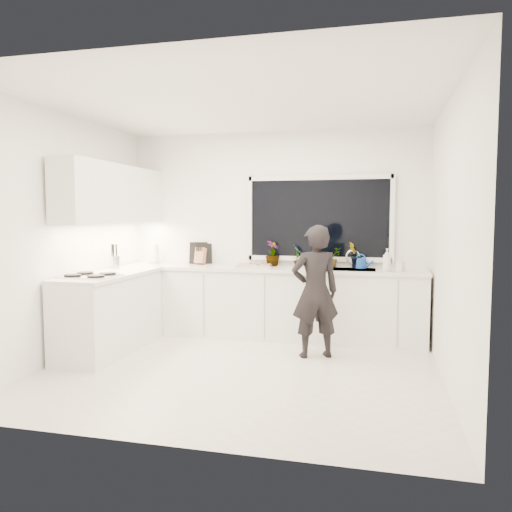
# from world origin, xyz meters

# --- Properties ---
(floor) EXTENTS (4.00, 3.50, 0.02)m
(floor) POSITION_xyz_m (0.00, 0.00, -0.01)
(floor) COLOR beige
(floor) RESTS_ON ground
(wall_back) EXTENTS (4.00, 0.02, 2.70)m
(wall_back) POSITION_xyz_m (0.00, 1.76, 1.35)
(wall_back) COLOR white
(wall_back) RESTS_ON ground
(wall_left) EXTENTS (0.02, 3.50, 2.70)m
(wall_left) POSITION_xyz_m (-2.01, 0.00, 1.35)
(wall_left) COLOR white
(wall_left) RESTS_ON ground
(wall_right) EXTENTS (0.02, 3.50, 2.70)m
(wall_right) POSITION_xyz_m (2.01, 0.00, 1.35)
(wall_right) COLOR white
(wall_right) RESTS_ON ground
(ceiling) EXTENTS (4.00, 3.50, 0.02)m
(ceiling) POSITION_xyz_m (0.00, 0.00, 2.71)
(ceiling) COLOR white
(ceiling) RESTS_ON wall_back
(window) EXTENTS (1.80, 0.02, 1.00)m
(window) POSITION_xyz_m (0.60, 1.73, 1.55)
(window) COLOR black
(window) RESTS_ON wall_back
(base_cabinets_back) EXTENTS (3.92, 0.58, 0.88)m
(base_cabinets_back) POSITION_xyz_m (0.00, 1.45, 0.44)
(base_cabinets_back) COLOR white
(base_cabinets_back) RESTS_ON floor
(base_cabinets_left) EXTENTS (0.58, 1.60, 0.88)m
(base_cabinets_left) POSITION_xyz_m (-1.67, 0.35, 0.44)
(base_cabinets_left) COLOR white
(base_cabinets_left) RESTS_ON floor
(countertop_back) EXTENTS (3.94, 0.62, 0.04)m
(countertop_back) POSITION_xyz_m (0.00, 1.44, 0.90)
(countertop_back) COLOR silver
(countertop_back) RESTS_ON base_cabinets_back
(countertop_left) EXTENTS (0.62, 1.60, 0.04)m
(countertop_left) POSITION_xyz_m (-1.67, 0.35, 0.90)
(countertop_left) COLOR silver
(countertop_left) RESTS_ON base_cabinets_left
(upper_cabinets) EXTENTS (0.34, 2.10, 0.70)m
(upper_cabinets) POSITION_xyz_m (-1.79, 0.70, 1.85)
(upper_cabinets) COLOR white
(upper_cabinets) RESTS_ON wall_left
(sink) EXTENTS (0.58, 0.42, 0.14)m
(sink) POSITION_xyz_m (1.05, 1.45, 0.87)
(sink) COLOR silver
(sink) RESTS_ON countertop_back
(faucet) EXTENTS (0.03, 0.03, 0.22)m
(faucet) POSITION_xyz_m (1.05, 1.65, 1.03)
(faucet) COLOR silver
(faucet) RESTS_ON countertop_back
(stovetop) EXTENTS (0.56, 0.48, 0.03)m
(stovetop) POSITION_xyz_m (-1.69, -0.00, 0.94)
(stovetop) COLOR black
(stovetop) RESTS_ON countertop_left
(person) EXTENTS (0.64, 0.54, 1.48)m
(person) POSITION_xyz_m (0.69, 0.68, 0.74)
(person) COLOR black
(person) RESTS_ON floor
(pizza_tray) EXTENTS (0.49, 0.39, 0.03)m
(pizza_tray) POSITION_xyz_m (-0.20, 1.42, 0.94)
(pizza_tray) COLOR #B5B5BA
(pizza_tray) RESTS_ON countertop_back
(pizza) EXTENTS (0.45, 0.35, 0.01)m
(pizza) POSITION_xyz_m (-0.20, 1.42, 0.95)
(pizza) COLOR red
(pizza) RESTS_ON pizza_tray
(watering_can) EXTENTS (0.17, 0.17, 0.13)m
(watering_can) POSITION_xyz_m (1.15, 1.61, 0.98)
(watering_can) COLOR #1144A8
(watering_can) RESTS_ON countertop_back
(paper_towel_roll) EXTENTS (0.11, 0.11, 0.26)m
(paper_towel_roll) POSITION_xyz_m (-1.66, 1.55, 1.05)
(paper_towel_roll) COLOR white
(paper_towel_roll) RESTS_ON countertop_back
(knife_block) EXTENTS (0.14, 0.11, 0.22)m
(knife_block) POSITION_xyz_m (-1.00, 1.59, 1.03)
(knife_block) COLOR #A3674B
(knife_block) RESTS_ON countertop_back
(utensil_crock) EXTENTS (0.17, 0.17, 0.16)m
(utensil_crock) POSITION_xyz_m (-1.85, 0.80, 1.00)
(utensil_crock) COLOR silver
(utensil_crock) RESTS_ON countertop_left
(picture_frame_large) EXTENTS (0.21, 0.11, 0.28)m
(picture_frame_large) POSITION_xyz_m (-0.98, 1.69, 1.06)
(picture_frame_large) COLOR black
(picture_frame_large) RESTS_ON countertop_back
(picture_frame_small) EXTENTS (0.25, 0.05, 0.30)m
(picture_frame_small) POSITION_xyz_m (-1.07, 1.69, 1.07)
(picture_frame_small) COLOR black
(picture_frame_small) RESTS_ON countertop_back
(herb_plants) EXTENTS (1.31, 0.31, 0.34)m
(herb_plants) POSITION_xyz_m (0.56, 1.61, 1.07)
(herb_plants) COLOR #26662D
(herb_plants) RESTS_ON countertop_back
(soap_bottles) EXTENTS (0.28, 0.13, 0.28)m
(soap_bottles) POSITION_xyz_m (1.51, 1.30, 1.04)
(soap_bottles) COLOR #D8BF66
(soap_bottles) RESTS_ON countertop_back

